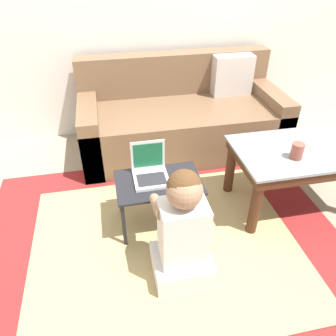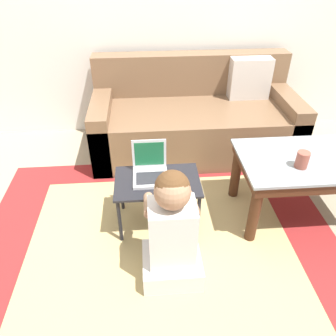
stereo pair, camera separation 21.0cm
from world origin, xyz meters
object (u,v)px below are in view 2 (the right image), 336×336
coffee_table (305,168)px  computer_mouse (179,183)px  couch (195,119)px  cup_on_table (302,160)px  laptop (150,172)px  person_seated (172,233)px  laptop_desk (158,186)px

coffee_table → computer_mouse: (-0.84, -0.07, -0.01)m
coffee_table → computer_mouse: size_ratio=7.93×
couch → cup_on_table: couch is taller
laptop → computer_mouse: (0.18, -0.10, -0.02)m
coffee_table → person_seated: size_ratio=1.20×
coffee_table → cup_on_table: bearing=-134.2°
couch → laptop: size_ratio=7.78×
person_seated → cup_on_table: 0.93m
computer_mouse → coffee_table: bearing=4.9°
computer_mouse → cup_on_table: size_ratio=1.05×
couch → laptop_desk: 1.07m
couch → cup_on_table: bearing=-65.4°
couch → laptop_desk: bearing=-111.5°
couch → laptop_desk: (-0.39, -1.00, 0.04)m
laptop_desk → cup_on_table: size_ratio=5.18×
computer_mouse → cup_on_table: bearing=-1.7°
laptop → coffee_table: bearing=-1.7°
laptop_desk → person_seated: size_ratio=0.75×
laptop → computer_mouse: 0.21m
cup_on_table → laptop: bearing=172.4°
laptop → person_seated: 0.50m
laptop_desk → person_seated: 0.44m
couch → person_seated: 1.47m
cup_on_table → couch: bearing=114.6°
laptop_desk → person_seated: bearing=-83.0°
person_seated → couch: bearing=76.7°
couch → laptop: (-0.44, -0.95, 0.12)m
laptop_desk → computer_mouse: size_ratio=4.93×
person_seated → coffee_table: bearing=26.2°
person_seated → laptop: bearing=101.4°
couch → computer_mouse: (-0.26, -1.05, 0.10)m
person_seated → laptop_desk: bearing=97.0°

